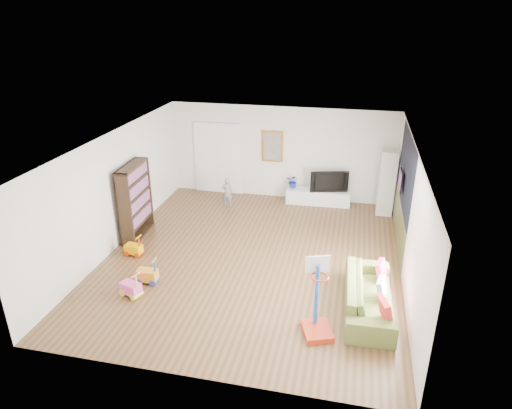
% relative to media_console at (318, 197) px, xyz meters
% --- Properties ---
extents(floor, '(6.50, 7.50, 0.00)m').
position_rel_media_console_xyz_m(floor, '(-1.16, -3.44, -0.21)').
color(floor, brown).
rests_on(floor, ground).
extents(ceiling, '(6.50, 7.50, 0.00)m').
position_rel_media_console_xyz_m(ceiling, '(-1.16, -3.44, 2.49)').
color(ceiling, white).
rests_on(ceiling, ground).
extents(wall_back, '(6.50, 0.00, 2.70)m').
position_rel_media_console_xyz_m(wall_back, '(-1.16, 0.31, 1.14)').
color(wall_back, silver).
rests_on(wall_back, ground).
extents(wall_front, '(6.50, 0.00, 2.70)m').
position_rel_media_console_xyz_m(wall_front, '(-1.16, -7.19, 1.14)').
color(wall_front, silver).
rests_on(wall_front, ground).
extents(wall_left, '(0.00, 7.50, 2.70)m').
position_rel_media_console_xyz_m(wall_left, '(-4.41, -3.44, 1.14)').
color(wall_left, white).
rests_on(wall_left, ground).
extents(wall_right, '(0.00, 7.50, 2.70)m').
position_rel_media_console_xyz_m(wall_right, '(2.09, -3.44, 1.14)').
color(wall_right, silver).
rests_on(wall_right, ground).
extents(navy_accent, '(0.01, 3.20, 1.70)m').
position_rel_media_console_xyz_m(navy_accent, '(2.08, -2.04, 1.64)').
color(navy_accent, black).
rests_on(navy_accent, wall_right).
extents(olive_wainscot, '(0.01, 3.20, 1.00)m').
position_rel_media_console_xyz_m(olive_wainscot, '(2.08, -2.04, 0.29)').
color(olive_wainscot, brown).
rests_on(olive_wainscot, wall_right).
extents(doorway, '(1.45, 0.06, 2.10)m').
position_rel_media_console_xyz_m(doorway, '(-3.06, 0.27, 0.84)').
color(doorway, white).
rests_on(doorway, ground).
extents(painting_back, '(0.62, 0.06, 0.92)m').
position_rel_media_console_xyz_m(painting_back, '(-1.41, 0.27, 1.34)').
color(painting_back, gold).
rests_on(painting_back, wall_back).
extents(artwork_right, '(0.04, 0.56, 0.46)m').
position_rel_media_console_xyz_m(artwork_right, '(2.01, -1.84, 1.34)').
color(artwork_right, '#7F3F8C').
rests_on(artwork_right, wall_right).
extents(media_console, '(1.84, 0.52, 0.43)m').
position_rel_media_console_xyz_m(media_console, '(0.00, 0.00, 0.00)').
color(media_console, white).
rests_on(media_console, ground).
extents(tall_cabinet, '(0.42, 0.42, 1.79)m').
position_rel_media_console_xyz_m(tall_cabinet, '(1.83, -0.29, 0.68)').
color(tall_cabinet, silver).
rests_on(tall_cabinet, ground).
extents(bookshelf, '(0.40, 1.28, 1.85)m').
position_rel_media_console_xyz_m(bookshelf, '(-4.16, -2.98, 0.71)').
color(bookshelf, '#332214').
rests_on(bookshelf, ground).
extents(sofa, '(0.93, 2.23, 0.64)m').
position_rel_media_console_xyz_m(sofa, '(1.40, -4.85, 0.11)').
color(sofa, '#5F6C2F').
rests_on(sofa, ground).
extents(basketball_hoop, '(0.66, 0.73, 1.43)m').
position_rel_media_console_xyz_m(basketball_hoop, '(0.54, -5.74, 0.50)').
color(basketball_hoop, '#B93016').
rests_on(basketball_hoop, ground).
extents(ride_on_yellow, '(0.41, 0.28, 0.50)m').
position_rel_media_console_xyz_m(ride_on_yellow, '(-3.82, -3.91, 0.04)').
color(ride_on_yellow, '#F3A400').
rests_on(ride_on_yellow, ground).
extents(ride_on_orange, '(0.42, 0.27, 0.55)m').
position_rel_media_console_xyz_m(ride_on_orange, '(-3.03, -4.90, 0.06)').
color(ride_on_orange, orange).
rests_on(ride_on_orange, ground).
extents(ride_on_pink, '(0.46, 0.37, 0.53)m').
position_rel_media_console_xyz_m(ride_on_pink, '(-3.15, -5.40, 0.05)').
color(ride_on_pink, '#EB54A4').
rests_on(ride_on_pink, ground).
extents(child, '(0.33, 0.23, 0.86)m').
position_rel_media_console_xyz_m(child, '(-2.50, -0.76, 0.22)').
color(child, gray).
rests_on(child, ground).
extents(tv, '(1.07, 0.40, 0.62)m').
position_rel_media_console_xyz_m(tv, '(0.27, -0.00, 0.52)').
color(tv, black).
rests_on(tv, media_console).
extents(vase_plant, '(0.42, 0.38, 0.40)m').
position_rel_media_console_xyz_m(vase_plant, '(-0.74, 0.01, 0.41)').
color(vase_plant, navy).
rests_on(vase_plant, media_console).
extents(pillow_left, '(0.23, 0.42, 0.41)m').
position_rel_media_console_xyz_m(pillow_left, '(1.65, -5.52, 0.30)').
color(pillow_left, red).
rests_on(pillow_left, sofa).
extents(pillow_center, '(0.17, 0.38, 0.37)m').
position_rel_media_console_xyz_m(pillow_center, '(1.61, -4.85, 0.30)').
color(pillow_center, white).
rests_on(pillow_center, sofa).
extents(pillow_right, '(0.19, 0.38, 0.37)m').
position_rel_media_console_xyz_m(pillow_right, '(1.62, -4.20, 0.30)').
color(pillow_right, '#C91D4C').
rests_on(pillow_right, sofa).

